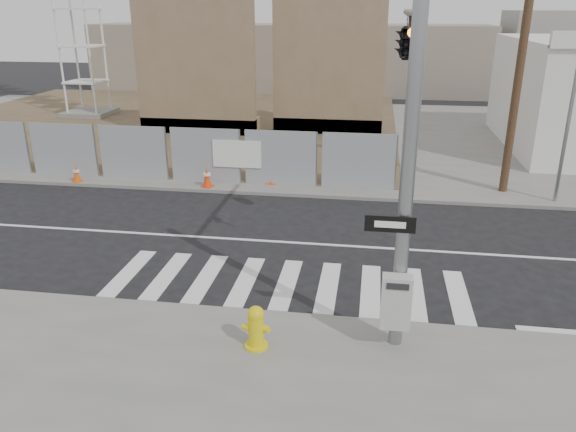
# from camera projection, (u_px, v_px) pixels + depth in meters

# --- Properties ---
(ground) EXTENTS (100.00, 100.00, 0.00)m
(ground) POSITION_uv_depth(u_px,v_px,m) (300.00, 243.00, 15.76)
(ground) COLOR black
(ground) RESTS_ON ground
(sidewalk_far) EXTENTS (50.00, 20.00, 0.12)m
(sidewalk_far) POSITION_uv_depth(u_px,v_px,m) (337.00, 135.00, 28.70)
(sidewalk_far) COLOR slate
(sidewalk_far) RESTS_ON ground
(signal_pole) EXTENTS (0.96, 5.87, 7.00)m
(signal_pole) POSITION_uv_depth(u_px,v_px,m) (406.00, 80.00, 11.83)
(signal_pole) COLOR gray
(signal_pole) RESTS_ON sidewalk_near
(far_signal_pole) EXTENTS (0.16, 0.20, 5.60)m
(far_signal_pole) POSITION_uv_depth(u_px,v_px,m) (572.00, 100.00, 17.65)
(far_signal_pole) COLOR gray
(far_signal_pole) RESTS_ON sidewalk_far
(chain_link_fence) EXTENTS (24.60, 0.04, 2.00)m
(chain_link_fence) POSITION_uv_depth(u_px,v_px,m) (59.00, 149.00, 21.43)
(chain_link_fence) COLOR gray
(chain_link_fence) RESTS_ON sidewalk_far
(concrete_wall_left) EXTENTS (6.00, 1.30, 8.00)m
(concrete_wall_left) POSITION_uv_depth(u_px,v_px,m) (196.00, 68.00, 27.69)
(concrete_wall_left) COLOR brown
(concrete_wall_left) RESTS_ON sidewalk_far
(concrete_wall_right) EXTENTS (5.50, 1.30, 8.00)m
(concrete_wall_right) POSITION_uv_depth(u_px,v_px,m) (329.00, 68.00, 27.68)
(concrete_wall_right) COLOR brown
(concrete_wall_right) RESTS_ON sidewalk_far
(utility_pole_right) EXTENTS (1.60, 0.28, 10.00)m
(utility_pole_right) POSITION_uv_depth(u_px,v_px,m) (524.00, 41.00, 18.09)
(utility_pole_right) COLOR #4C3423
(utility_pole_right) RESTS_ON sidewalk_far
(fire_hydrant) EXTENTS (0.60, 0.60, 0.87)m
(fire_hydrant) POSITION_uv_depth(u_px,v_px,m) (256.00, 327.00, 10.60)
(fire_hydrant) COLOR yellow
(fire_hydrant) RESTS_ON sidewalk_near
(traffic_cone_b) EXTENTS (0.41, 0.41, 0.63)m
(traffic_cone_b) POSITION_uv_depth(u_px,v_px,m) (76.00, 174.00, 20.80)
(traffic_cone_b) COLOR #DF500B
(traffic_cone_b) RESTS_ON sidewalk_far
(traffic_cone_c) EXTENTS (0.46, 0.46, 0.73)m
(traffic_cone_c) POSITION_uv_depth(u_px,v_px,m) (207.00, 177.00, 20.18)
(traffic_cone_c) COLOR red
(traffic_cone_c) RESTS_ON sidewalk_far
(traffic_cone_d) EXTENTS (0.44, 0.44, 0.75)m
(traffic_cone_d) POSITION_uv_depth(u_px,v_px,m) (271.00, 174.00, 20.59)
(traffic_cone_d) COLOR #F13D0C
(traffic_cone_d) RESTS_ON sidewalk_far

